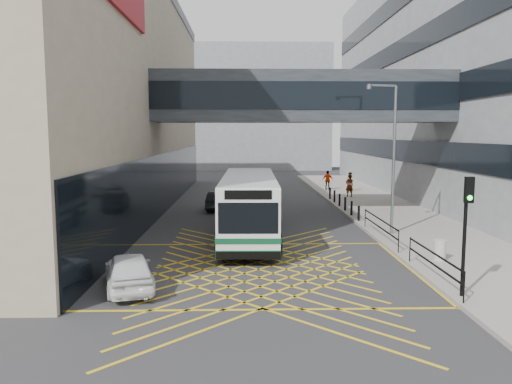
{
  "coord_description": "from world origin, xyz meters",
  "views": [
    {
      "loc": [
        -0.54,
        -19.09,
        5.32
      ],
      "look_at": [
        0.0,
        4.0,
        2.6
      ],
      "focal_mm": 35.0,
      "sensor_mm": 36.0,
      "label": 1
    }
  ],
  "objects": [
    {
      "name": "ground",
      "position": [
        0.0,
        0.0,
        0.0
      ],
      "size": [
        120.0,
        120.0,
        0.0
      ],
      "primitive_type": "plane",
      "color": "#333335"
    },
    {
      "name": "car_white",
      "position": [
        -4.5,
        -2.36,
        0.66
      ],
      "size": [
        2.79,
        4.46,
        1.32
      ],
      "primitive_type": "imported",
      "rotation": [
        0.0,
        0.0,
        3.42
      ],
      "color": "white",
      "rests_on": "ground"
    },
    {
      "name": "traffic_light",
      "position": [
        6.39,
        -3.92,
        2.66
      ],
      "size": [
        0.28,
        0.45,
        3.84
      ],
      "rotation": [
        0.0,
        0.0,
        -0.09
      ],
      "color": "black",
      "rests_on": "pavement"
    },
    {
      "name": "bus",
      "position": [
        -0.31,
        6.01,
        1.72
      ],
      "size": [
        3.01,
        11.48,
        3.21
      ],
      "rotation": [
        0.0,
        0.0,
        -0.02
      ],
      "color": "silver",
      "rests_on": "ground"
    },
    {
      "name": "kerb_railings",
      "position": [
        6.15,
        1.78,
        0.88
      ],
      "size": [
        0.05,
        12.54,
        1.0
      ],
      "color": "black",
      "rests_on": "pavement"
    },
    {
      "name": "pedestrian_c",
      "position": [
        7.13,
        26.32,
        1.04
      ],
      "size": [
        1.14,
        0.78,
        1.76
      ],
      "primitive_type": "imported",
      "rotation": [
        0.0,
        0.0,
        2.85
      ],
      "color": "gray",
      "rests_on": "pavement"
    },
    {
      "name": "pedestrian_a",
      "position": [
        8.04,
        21.21,
        1.06
      ],
      "size": [
        0.79,
        0.63,
        1.81
      ],
      "primitive_type": "imported",
      "rotation": [
        0.0,
        0.0,
        3.31
      ],
      "color": "gray",
      "rests_on": "pavement"
    },
    {
      "name": "skybridge",
      "position": [
        3.0,
        12.0,
        7.5
      ],
      "size": [
        20.0,
        4.1,
        3.0
      ],
      "color": "#2E3338",
      "rests_on": "ground"
    },
    {
      "name": "litter_bin",
      "position": [
        7.43,
        0.66,
        0.58
      ],
      "size": [
        0.48,
        0.48,
        0.84
      ],
      "primitive_type": "cylinder",
      "color": "#ADA89E",
      "rests_on": "pavement"
    },
    {
      "name": "car_dark",
      "position": [
        -2.31,
        15.64,
        0.65
      ],
      "size": [
        1.97,
        4.28,
        1.3
      ],
      "primitive_type": "imported",
      "rotation": [
        0.0,
        0.0,
        3.06
      ],
      "color": "black",
      "rests_on": "ground"
    },
    {
      "name": "pedestrian_b",
      "position": [
        8.98,
        25.18,
        1.01
      ],
      "size": [
        0.95,
        0.88,
        1.69
      ],
      "primitive_type": "imported",
      "rotation": [
        0.0,
        0.0,
        0.64
      ],
      "color": "gray",
      "rests_on": "pavement"
    },
    {
      "name": "pavement",
      "position": [
        9.0,
        15.0,
        0.08
      ],
      "size": [
        6.0,
        54.0,
        0.16
      ],
      "primitive_type": "cube",
      "color": "gray",
      "rests_on": "ground"
    },
    {
      "name": "car_silver",
      "position": [
        0.64,
        24.26,
        0.63
      ],
      "size": [
        2.04,
        4.19,
        1.26
      ],
      "primitive_type": "imported",
      "rotation": [
        0.0,
        0.0,
        3.22
      ],
      "color": "gray",
      "rests_on": "ground"
    },
    {
      "name": "bollards",
      "position": [
        6.25,
        15.0,
        0.61
      ],
      "size": [
        0.14,
        10.14,
        0.9
      ],
      "color": "black",
      "rests_on": "pavement"
    },
    {
      "name": "box_junction",
      "position": [
        0.0,
        0.0,
        0.0
      ],
      "size": [
        12.0,
        9.0,
        0.01
      ],
      "color": "gold",
      "rests_on": "ground"
    },
    {
      "name": "street_lamp",
      "position": [
        6.92,
        6.14,
        4.48
      ],
      "size": [
        1.71,
        0.63,
        7.58
      ],
      "rotation": [
        0.0,
        0.0,
        0.25
      ],
      "color": "slate",
      "rests_on": "pavement"
    },
    {
      "name": "building_far",
      "position": [
        -2.0,
        60.0,
        9.0
      ],
      "size": [
        28.0,
        16.0,
        18.0
      ],
      "primitive_type": "cube",
      "color": "gray",
      "rests_on": "ground"
    }
  ]
}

